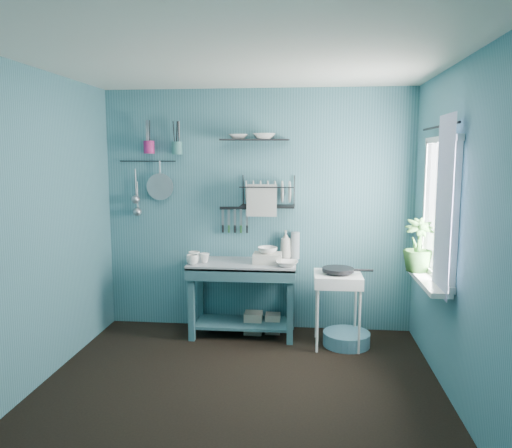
# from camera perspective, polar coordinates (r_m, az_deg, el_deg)

# --- Properties ---
(floor) EXTENTS (3.20, 3.20, 0.00)m
(floor) POSITION_cam_1_polar(r_m,az_deg,el_deg) (4.12, -1.98, -18.47)
(floor) COLOR black
(floor) RESTS_ON ground
(ceiling) EXTENTS (3.20, 3.20, 0.00)m
(ceiling) POSITION_cam_1_polar(r_m,az_deg,el_deg) (3.75, -2.17, 18.22)
(ceiling) COLOR silver
(ceiling) RESTS_ON ground
(wall_back) EXTENTS (3.20, 0.00, 3.20)m
(wall_back) POSITION_cam_1_polar(r_m,az_deg,el_deg) (5.21, 0.17, 1.53)
(wall_back) COLOR #3C707C
(wall_back) RESTS_ON ground
(wall_front) EXTENTS (3.20, 0.00, 3.20)m
(wall_front) POSITION_cam_1_polar(r_m,az_deg,el_deg) (2.29, -7.22, -6.79)
(wall_front) COLOR #3C707C
(wall_front) RESTS_ON ground
(wall_left) EXTENTS (0.00, 3.00, 3.00)m
(wall_left) POSITION_cam_1_polar(r_m,az_deg,el_deg) (4.26, -23.94, -0.59)
(wall_left) COLOR #3C707C
(wall_left) RESTS_ON ground
(wall_right) EXTENTS (0.00, 3.00, 3.00)m
(wall_right) POSITION_cam_1_polar(r_m,az_deg,el_deg) (3.86, 22.19, -1.30)
(wall_right) COLOR #3C707C
(wall_right) RESTS_ON ground
(work_counter) EXTENTS (1.14, 0.70, 0.76)m
(work_counter) POSITION_cam_1_polar(r_m,az_deg,el_deg) (5.13, -1.49, -8.51)
(work_counter) COLOR #2D565E
(work_counter) RESTS_ON floor
(mug_left) EXTENTS (0.12, 0.12, 0.10)m
(mug_left) POSITION_cam_1_polar(r_m,az_deg,el_deg) (4.96, -7.27, -4.06)
(mug_left) COLOR white
(mug_left) RESTS_ON work_counter
(mug_mid) EXTENTS (0.14, 0.14, 0.09)m
(mug_mid) POSITION_cam_1_polar(r_m,az_deg,el_deg) (5.03, -5.90, -3.88)
(mug_mid) COLOR white
(mug_mid) RESTS_ON work_counter
(mug_right) EXTENTS (0.17, 0.17, 0.10)m
(mug_right) POSITION_cam_1_polar(r_m,az_deg,el_deg) (5.11, -7.08, -3.68)
(mug_right) COLOR white
(mug_right) RESTS_ON work_counter
(wash_tub) EXTENTS (0.28, 0.22, 0.10)m
(wash_tub) POSITION_cam_1_polar(r_m,az_deg,el_deg) (4.98, 1.33, -3.91)
(wash_tub) COLOR beige
(wash_tub) RESTS_ON work_counter
(tub_bowl) EXTENTS (0.20, 0.19, 0.06)m
(tub_bowl) POSITION_cam_1_polar(r_m,az_deg,el_deg) (4.97, 1.33, -3.00)
(tub_bowl) COLOR white
(tub_bowl) RESTS_ON wash_tub
(soap_bottle) EXTENTS (0.11, 0.12, 0.30)m
(soap_bottle) POSITION_cam_1_polar(r_m,az_deg,el_deg) (5.17, 3.40, -2.37)
(soap_bottle) COLOR beige
(soap_bottle) RESTS_ON work_counter
(water_bottle) EXTENTS (0.09, 0.09, 0.28)m
(water_bottle) POSITION_cam_1_polar(r_m,az_deg,el_deg) (5.19, 4.51, -2.45)
(water_bottle) COLOR #A4AFB6
(water_bottle) RESTS_ON work_counter
(counter_bowl) EXTENTS (0.22, 0.22, 0.05)m
(counter_bowl) POSITION_cam_1_polar(r_m,az_deg,el_deg) (4.85, 3.57, -4.54)
(counter_bowl) COLOR white
(counter_bowl) RESTS_ON work_counter
(hotplate_stand) EXTENTS (0.50, 0.50, 0.71)m
(hotplate_stand) POSITION_cam_1_polar(r_m,az_deg,el_deg) (4.91, 9.25, -9.64)
(hotplate_stand) COLOR white
(hotplate_stand) RESTS_ON floor
(frying_pan) EXTENTS (0.30, 0.30, 0.03)m
(frying_pan) POSITION_cam_1_polar(r_m,az_deg,el_deg) (4.81, 9.35, -5.17)
(frying_pan) COLOR black
(frying_pan) RESTS_ON hotplate_stand
(knife_strip) EXTENTS (0.32, 0.06, 0.03)m
(knife_strip) POSITION_cam_1_polar(r_m,az_deg,el_deg) (5.21, -2.42, 1.84)
(knife_strip) COLOR black
(knife_strip) RESTS_ON wall_back
(dish_rack) EXTENTS (0.56, 0.27, 0.32)m
(dish_rack) POSITION_cam_1_polar(r_m,az_deg,el_deg) (5.05, 1.35, 3.74)
(dish_rack) COLOR black
(dish_rack) RESTS_ON wall_back
(upper_shelf) EXTENTS (0.72, 0.29, 0.02)m
(upper_shelf) POSITION_cam_1_polar(r_m,az_deg,el_deg) (5.08, -0.24, 9.60)
(upper_shelf) COLOR black
(upper_shelf) RESTS_ON wall_back
(shelf_bowl_left) EXTENTS (0.22, 0.22, 0.05)m
(shelf_bowl_left) POSITION_cam_1_polar(r_m,az_deg,el_deg) (5.11, -2.04, 10.20)
(shelf_bowl_left) COLOR white
(shelf_bowl_left) RESTS_ON upper_shelf
(shelf_bowl_right) EXTENTS (0.23, 0.23, 0.06)m
(shelf_bowl_right) POSITION_cam_1_polar(r_m,az_deg,el_deg) (5.08, 0.93, 10.87)
(shelf_bowl_right) COLOR white
(shelf_bowl_right) RESTS_ON upper_shelf
(utensil_cup_magenta) EXTENTS (0.11, 0.11, 0.13)m
(utensil_cup_magenta) POSITION_cam_1_polar(r_m,az_deg,el_deg) (5.33, -12.13, 8.58)
(utensil_cup_magenta) COLOR #AD2065
(utensil_cup_magenta) RESTS_ON wall_back
(utensil_cup_teal) EXTENTS (0.11, 0.11, 0.13)m
(utensil_cup_teal) POSITION_cam_1_polar(r_m,az_deg,el_deg) (5.25, -9.02, 8.56)
(utensil_cup_teal) COLOR #397773
(utensil_cup_teal) RESTS_ON wall_back
(colander) EXTENTS (0.28, 0.03, 0.28)m
(colander) POSITION_cam_1_polar(r_m,az_deg,el_deg) (5.34, -10.92, 4.21)
(colander) COLOR #A1A3A9
(colander) RESTS_ON wall_back
(ladle_outer) EXTENTS (0.01, 0.01, 0.30)m
(ladle_outer) POSITION_cam_1_polar(r_m,az_deg,el_deg) (5.43, -13.60, 4.55)
(ladle_outer) COLOR #A1A3A9
(ladle_outer) RESTS_ON wall_back
(ladle_inner) EXTENTS (0.01, 0.01, 0.30)m
(ladle_inner) POSITION_cam_1_polar(r_m,az_deg,el_deg) (5.43, -13.40, 3.17)
(ladle_inner) COLOR #A1A3A9
(ladle_inner) RESTS_ON wall_back
(hook_rail) EXTENTS (0.60, 0.01, 0.01)m
(hook_rail) POSITION_cam_1_polar(r_m,az_deg,el_deg) (5.39, -12.27, 7.04)
(hook_rail) COLOR black
(hook_rail) RESTS_ON wall_back
(window_glass) EXTENTS (0.00, 1.10, 1.10)m
(window_glass) POSITION_cam_1_polar(r_m,az_deg,el_deg) (4.27, 20.41, 1.65)
(window_glass) COLOR white
(window_glass) RESTS_ON wall_right
(windowsill) EXTENTS (0.16, 0.95, 0.04)m
(windowsill) POSITION_cam_1_polar(r_m,az_deg,el_deg) (4.34, 18.95, -6.09)
(windowsill) COLOR white
(windowsill) RESTS_ON wall_right
(curtain) EXTENTS (0.00, 1.35, 1.35)m
(curtain) POSITION_cam_1_polar(r_m,az_deg,el_deg) (3.96, 20.62, 1.91)
(curtain) COLOR white
(curtain) RESTS_ON wall_right
(curtain_rod) EXTENTS (0.02, 1.05, 0.02)m
(curtain_rod) POSITION_cam_1_polar(r_m,az_deg,el_deg) (4.24, 20.24, 10.42)
(curtain_rod) COLOR black
(curtain_rod) RESTS_ON wall_right
(potted_plant) EXTENTS (0.28, 0.28, 0.46)m
(potted_plant) POSITION_cam_1_polar(r_m,az_deg,el_deg) (4.50, 18.05, -2.34)
(potted_plant) COLOR #2B5A24
(potted_plant) RESTS_ON windowsill
(storage_tin_large) EXTENTS (0.18, 0.18, 0.22)m
(storage_tin_large) POSITION_cam_1_polar(r_m,az_deg,el_deg) (5.25, -0.30, -11.21)
(storage_tin_large) COLOR gray
(storage_tin_large) RESTS_ON floor
(storage_tin_small) EXTENTS (0.15, 0.15, 0.20)m
(storage_tin_small) POSITION_cam_1_polar(r_m,az_deg,el_deg) (5.26, 1.94, -11.27)
(storage_tin_small) COLOR gray
(storage_tin_small) RESTS_ON floor
(floor_basin) EXTENTS (0.45, 0.45, 0.13)m
(floor_basin) POSITION_cam_1_polar(r_m,az_deg,el_deg) (5.02, 10.29, -12.78)
(floor_basin) COLOR teal
(floor_basin) RESTS_ON floor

